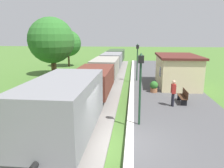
% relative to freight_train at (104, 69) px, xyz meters
% --- Properties ---
extents(ground_plane, '(160.00, 160.00, 0.00)m').
position_rel_freight_train_xyz_m(ground_plane, '(2.40, -12.40, -1.46)').
color(ground_plane, '#47702D').
extents(platform_slab, '(6.00, 60.00, 0.25)m').
position_rel_freight_train_xyz_m(platform_slab, '(5.60, -12.40, -1.34)').
color(platform_slab, '#4C4C4F').
rests_on(platform_slab, ground).
extents(platform_edge_stripe, '(0.36, 60.00, 0.01)m').
position_rel_freight_train_xyz_m(platform_edge_stripe, '(2.80, -12.40, -1.21)').
color(platform_edge_stripe, silver).
rests_on(platform_edge_stripe, platform_slab).
extents(track_ballast, '(3.80, 60.00, 0.12)m').
position_rel_freight_train_xyz_m(track_ballast, '(-0.00, -12.40, -1.40)').
color(track_ballast, gray).
rests_on(track_ballast, ground).
extents(rail_near, '(0.07, 60.00, 0.14)m').
position_rel_freight_train_xyz_m(rail_near, '(0.72, -12.40, -1.27)').
color(rail_near, slate).
rests_on(rail_near, track_ballast).
extents(rail_far, '(0.07, 60.00, 0.14)m').
position_rel_freight_train_xyz_m(rail_far, '(-0.72, -12.40, -1.27)').
color(rail_far, slate).
rests_on(rail_far, track_ballast).
extents(freight_train, '(2.50, 32.60, 2.72)m').
position_rel_freight_train_xyz_m(freight_train, '(0.00, 0.00, 0.00)').
color(freight_train, gray).
rests_on(freight_train, rail_near).
extents(station_hut, '(3.50, 5.80, 2.78)m').
position_rel_freight_train_xyz_m(station_hut, '(6.80, -1.40, 0.19)').
color(station_hut, beige).
rests_on(station_hut, platform_slab).
extents(bench_near_hut, '(0.42, 1.50, 0.91)m').
position_rel_freight_train_xyz_m(bench_near_hut, '(6.30, -6.59, -0.74)').
color(bench_near_hut, '#422819').
rests_on(bench_near_hut, platform_slab).
extents(bench_down_platform, '(0.42, 1.50, 0.91)m').
position_rel_freight_train_xyz_m(bench_down_platform, '(6.30, 3.24, -0.74)').
color(bench_down_platform, '#422819').
rests_on(bench_down_platform, platform_slab).
extents(person_waiting, '(0.27, 0.40, 1.71)m').
position_rel_freight_train_xyz_m(person_waiting, '(5.48, -7.33, -0.28)').
color(person_waiting, black).
rests_on(person_waiting, platform_slab).
extents(potted_planter, '(0.64, 0.64, 0.92)m').
position_rel_freight_train_xyz_m(potted_planter, '(4.57, -4.01, -0.74)').
color(potted_planter, '#9E6642').
rests_on(potted_planter, platform_slab).
extents(lamp_post_near, '(0.28, 0.28, 3.70)m').
position_rel_freight_train_xyz_m(lamp_post_near, '(3.25, -10.47, 1.34)').
color(lamp_post_near, '#193823').
rests_on(lamp_post_near, platform_slab).
extents(lamp_post_far, '(0.28, 0.28, 3.70)m').
position_rel_freight_train_xyz_m(lamp_post_far, '(3.25, 0.39, 1.34)').
color(lamp_post_far, '#193823').
rests_on(lamp_post_far, platform_slab).
extents(tree_trackside_far, '(3.71, 3.71, 6.19)m').
position_rel_freight_train_xyz_m(tree_trackside_far, '(-3.78, -3.92, 2.86)').
color(tree_trackside_far, '#4C3823').
rests_on(tree_trackside_far, ground).
extents(tree_field_left, '(4.22, 4.22, 6.37)m').
position_rel_freight_train_xyz_m(tree_field_left, '(-6.44, 3.49, 2.79)').
color(tree_field_left, '#4C3823').
rests_on(tree_field_left, ground).
extents(tree_field_distant, '(3.92, 3.92, 5.49)m').
position_rel_freight_train_xyz_m(tree_field_distant, '(-7.05, 10.83, 2.06)').
color(tree_field_distant, '#4C3823').
rests_on(tree_field_distant, ground).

